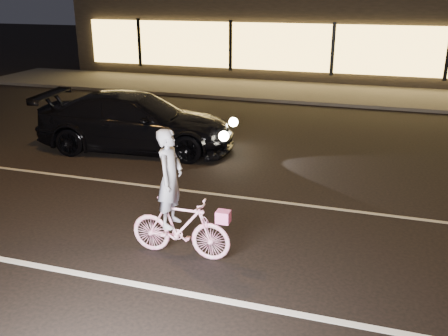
% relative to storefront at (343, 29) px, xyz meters
% --- Properties ---
extents(ground, '(90.00, 90.00, 0.00)m').
position_rel_storefront_xyz_m(ground, '(0.00, -18.97, -2.15)').
color(ground, black).
rests_on(ground, ground).
extents(lane_stripe_near, '(60.00, 0.12, 0.01)m').
position_rel_storefront_xyz_m(lane_stripe_near, '(0.00, -20.47, -2.14)').
color(lane_stripe_near, silver).
rests_on(lane_stripe_near, ground).
extents(lane_stripe_far, '(60.00, 0.10, 0.01)m').
position_rel_storefront_xyz_m(lane_stripe_far, '(0.00, -16.97, -2.14)').
color(lane_stripe_far, gray).
rests_on(lane_stripe_far, ground).
extents(sidewalk, '(30.00, 4.00, 0.12)m').
position_rel_storefront_xyz_m(sidewalk, '(0.00, -5.97, -2.09)').
color(sidewalk, '#383533').
rests_on(sidewalk, ground).
extents(storefront, '(25.40, 8.42, 4.20)m').
position_rel_storefront_xyz_m(storefront, '(0.00, 0.00, 0.00)').
color(storefront, black).
rests_on(storefront, ground).
extents(cyclist, '(1.64, 0.57, 2.07)m').
position_rel_storefront_xyz_m(cyclist, '(-0.72, -19.49, -1.41)').
color(cyclist, '#EC3F90').
rests_on(cyclist, ground).
extents(sedan, '(5.29, 2.65, 1.48)m').
position_rel_storefront_xyz_m(sedan, '(-3.88, -14.65, -1.41)').
color(sedan, black).
rests_on(sedan, ground).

